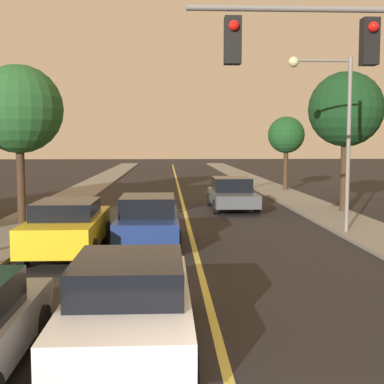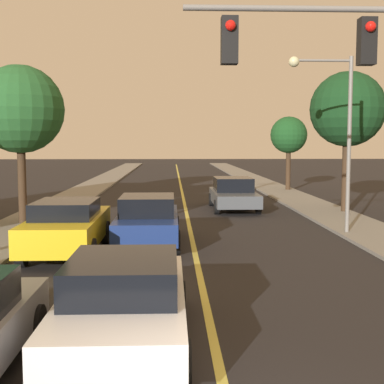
{
  "view_description": "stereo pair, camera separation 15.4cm",
  "coord_description": "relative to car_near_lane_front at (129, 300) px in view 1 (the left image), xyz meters",
  "views": [
    {
      "loc": [
        -0.83,
        -4.85,
        3.24
      ],
      "look_at": [
        0.0,
        12.76,
        1.6
      ],
      "focal_mm": 50.0,
      "sensor_mm": 36.0,
      "label": 1
    },
    {
      "loc": [
        -0.67,
        -4.86,
        3.24
      ],
      "look_at": [
        0.0,
        12.76,
        1.6
      ],
      "focal_mm": 50.0,
      "sensor_mm": 36.0,
      "label": 2
    }
  ],
  "objects": [
    {
      "name": "car_far_oncoming",
      "position": [
        3.73,
        17.26,
        0.04
      ],
      "size": [
        2.11,
        5.19,
        1.55
      ],
      "rotation": [
        0.0,
        0.0,
        3.14
      ],
      "color": "#474C51",
      "rests_on": "ground"
    },
    {
      "name": "car_outer_lane_second",
      "position": [
        -2.25,
        7.04,
        0.09
      ],
      "size": [
        2.01,
        4.97,
        1.59
      ],
      "color": "gold",
      "rests_on": "ground"
    },
    {
      "name": "tree_right_far",
      "position": [
        8.48,
        26.81,
        2.95
      ],
      "size": [
        2.41,
        2.41,
        4.82
      ],
      "color": "#3D2B1C",
      "rests_on": "ground"
    },
    {
      "name": "streetlamp_right",
      "position": [
        6.29,
        10.0,
        3.37
      ],
      "size": [
        2.22,
        0.36,
        6.05
      ],
      "color": "slate",
      "rests_on": "ground"
    },
    {
      "name": "car_near_lane_front",
      "position": [
        0.0,
        0.0,
        0.0
      ],
      "size": [
        2.01,
        4.83,
        1.46
      ],
      "color": "white",
      "rests_on": "ground"
    },
    {
      "name": "tree_left_far",
      "position": [
        -5.02,
        12.51,
        3.73
      ],
      "size": [
        3.36,
        3.36,
        6.06
      ],
      "color": "#3D2B1C",
      "rests_on": "ground"
    },
    {
      "name": "road_surface",
      "position": [
        1.43,
        32.57,
        -0.74
      ],
      "size": [
        10.22,
        80.0,
        0.01
      ],
      "color": "black",
      "rests_on": "ground"
    },
    {
      "name": "sidewalk_right",
      "position": [
        7.79,
        32.57,
        -0.69
      ],
      "size": [
        2.5,
        80.0,
        0.12
      ],
      "color": "gray",
      "rests_on": "ground"
    },
    {
      "name": "sidewalk_left",
      "position": [
        -4.93,
        32.57,
        -0.69
      ],
      "size": [
        2.5,
        80.0,
        0.12
      ],
      "color": "gray",
      "rests_on": "ground"
    },
    {
      "name": "tree_right_near",
      "position": [
        8.66,
        15.6,
        3.95
      ],
      "size": [
        3.36,
        3.36,
        6.29
      ],
      "color": "#3D2B1C",
      "rests_on": "ground"
    },
    {
      "name": "car_near_lane_second",
      "position": [
        -0.0,
        8.4,
        0.07
      ],
      "size": [
        1.99,
        4.82,
        1.59
      ],
      "color": "navy",
      "rests_on": "ground"
    }
  ]
}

